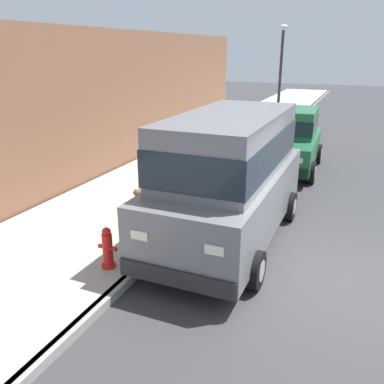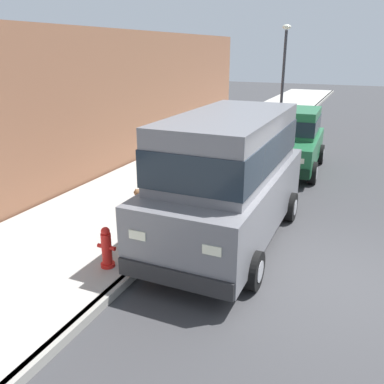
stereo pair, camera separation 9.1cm
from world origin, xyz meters
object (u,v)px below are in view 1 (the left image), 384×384
object	(u,v)px
fire_hydrant	(108,249)
street_lamp	(281,66)
dog_brown	(143,199)
car_grey_van	(229,173)
car_green_hatchback	(288,139)

from	to	relation	value
fire_hydrant	street_lamp	distance (m)	13.28
dog_brown	fire_hydrant	size ratio (longest dim) A/B	0.97
car_grey_van	street_lamp	bearing A→B (deg)	96.90
dog_brown	street_lamp	world-z (taller)	street_lamp
car_grey_van	fire_hydrant	xyz separation A→B (m)	(-1.43, -2.06, -0.92)
car_grey_van	fire_hydrant	distance (m)	2.67
car_green_hatchback	fire_hydrant	distance (m)	7.79
car_grey_van	dog_brown	xyz separation A→B (m)	(-2.14, 0.37, -0.97)
dog_brown	street_lamp	bearing A→B (deg)	85.64
fire_hydrant	street_lamp	bearing A→B (deg)	89.56
street_lamp	car_grey_van	bearing A→B (deg)	-83.10
dog_brown	car_grey_van	bearing A→B (deg)	-9.87
dog_brown	fire_hydrant	bearing A→B (deg)	-73.71
car_grey_van	car_green_hatchback	world-z (taller)	car_grey_van
dog_brown	street_lamp	size ratio (longest dim) A/B	0.16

